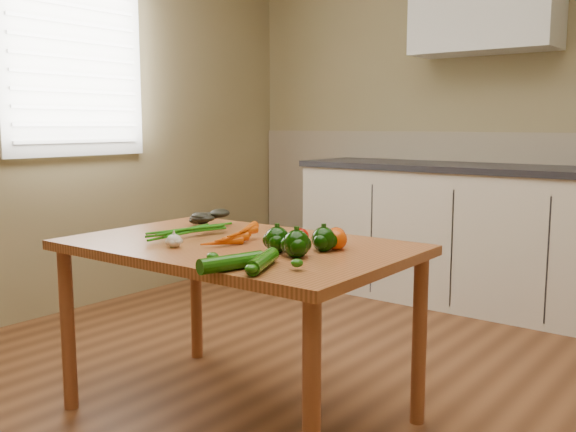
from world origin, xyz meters
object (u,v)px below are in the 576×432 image
at_px(garlic_bulb, 174,241).
at_px(tomato_c, 336,239).
at_px(table, 238,262).
at_px(zucchini_b, 231,262).
at_px(tomato_a, 301,236).
at_px(zucchini_a, 263,261).
at_px(pepper_c, 297,244).
at_px(leafy_greens, 205,216).
at_px(tomato_b, 336,236).
at_px(pepper_b, 324,239).
at_px(pepper_a, 277,240).
at_px(carrot_bunch, 222,233).

height_order(garlic_bulb, tomato_c, tomato_c).
bearing_deg(table, zucchini_b, -51.43).
xyz_separation_m(garlic_bulb, tomato_c, (0.50, 0.33, 0.01)).
height_order(tomato_c, zucchini_b, tomato_c).
bearing_deg(tomato_a, zucchini_a, -68.71).
distance_m(garlic_bulb, pepper_c, 0.49).
relative_size(table, garlic_bulb, 22.81).
xyz_separation_m(leafy_greens, zucchini_b, (0.69, -0.57, -0.02)).
bearing_deg(tomato_a, tomato_b, 23.71).
relative_size(pepper_b, zucchini_a, 0.39).
relative_size(table, pepper_c, 14.12).
bearing_deg(leafy_greens, tomato_b, -1.04).
bearing_deg(pepper_b, tomato_c, 68.39).
bearing_deg(table, leafy_greens, 150.85).
xyz_separation_m(table, tomato_b, (0.32, 0.19, 0.11)).
relative_size(pepper_b, tomato_c, 1.05).
distance_m(pepper_a, pepper_b, 0.17).
relative_size(tomato_c, zucchini_a, 0.37).
bearing_deg(leafy_greens, table, -28.04).
height_order(pepper_b, zucchini_b, pepper_b).
relative_size(leafy_greens, tomato_c, 2.25).
xyz_separation_m(tomato_a, tomato_b, (0.13, 0.05, 0.00)).
bearing_deg(garlic_bulb, zucchini_b, -19.18).
bearing_deg(pepper_b, pepper_a, -134.78).
relative_size(tomato_a, tomato_c, 0.76).
height_order(tomato_b, zucchini_a, tomato_b).
bearing_deg(pepper_a, leafy_greens, 157.35).
bearing_deg(pepper_a, carrot_bunch, 173.18).
bearing_deg(pepper_c, leafy_greens, 158.57).
bearing_deg(pepper_b, tomato_a, 154.96).
xyz_separation_m(leafy_greens, tomato_a, (0.58, -0.07, -0.02)).
distance_m(leafy_greens, pepper_a, 0.68).
relative_size(pepper_b, tomato_a, 1.38).
distance_m(carrot_bunch, zucchini_b, 0.50).
distance_m(carrot_bunch, tomato_b, 0.44).
xyz_separation_m(table, zucchini_a, (0.36, -0.29, 0.10)).
height_order(pepper_c, zucchini_a, pepper_c).
relative_size(pepper_c, zucchini_b, 0.42).
bearing_deg(pepper_b, tomato_b, 103.75).
relative_size(table, carrot_bunch, 5.45).
distance_m(tomato_b, tomato_c, 0.09).
bearing_deg(tomato_a, pepper_b, -25.04).
height_order(pepper_a, pepper_c, pepper_c).
relative_size(table, zucchini_b, 5.89).
bearing_deg(carrot_bunch, pepper_b, 10.01).
xyz_separation_m(table, pepper_c, (0.34, -0.08, 0.12)).
bearing_deg(zucchini_a, tomato_b, 94.75).
height_order(pepper_a, zucchini_a, pepper_a).
distance_m(pepper_a, pepper_c, 0.11).
bearing_deg(leafy_greens, tomato_c, -6.84).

